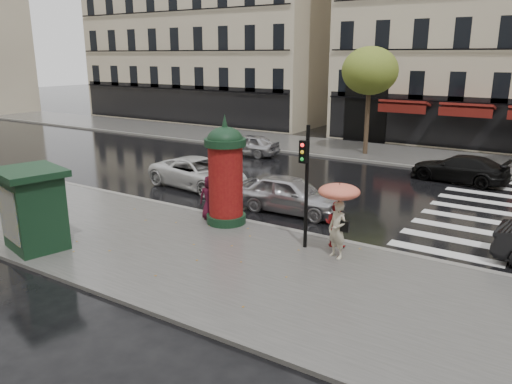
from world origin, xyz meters
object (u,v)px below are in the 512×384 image
Objects in this scene: traffic_light at (306,175)px; car_black at (459,169)px; woman_red at (335,224)px; morris_column at (225,172)px; car_silver at (290,194)px; newsstand at (33,208)px; car_white at (199,173)px; woman_umbrella at (339,208)px; man_burgundy at (210,198)px; car_far_silver at (248,145)px.

car_black is (2.28, 12.30, -1.85)m from traffic_light.
morris_column is at bearing 0.15° from woman_red.
car_silver is at bearing -40.58° from woman_red.
car_white is (-0.63, 9.03, -0.74)m from newsstand.
woman_red is 4.18m from car_silver.
man_burgundy is (-5.54, 0.84, -0.74)m from woman_umbrella.
car_black is (4.67, 8.89, -0.08)m from car_silver.
car_far_silver reaches higher than car_black.
woman_umbrella is 5.16m from car_silver.
woman_red is 0.38× the size of car_far_silver.
car_black is at bearing 85.11° from woman_umbrella.
woman_red is at bearing 39.38° from car_far_silver.
car_black is at bearing -45.35° from car_white.
morris_column reaches higher than man_burgundy.
woman_red is 0.34× the size of car_silver.
morris_column is (0.74, 0.00, 1.08)m from man_burgundy.
woman_umbrella is 9.60m from newsstand.
newsstand is 0.56× the size of car_black.
car_silver is (4.89, 8.03, -0.70)m from newsstand.
man_burgundy is 0.42× the size of car_far_silver.
morris_column is (-4.37, 0.00, 1.17)m from woman_red.
morris_column is at bearing 55.16° from newsstand.
car_far_silver is (-5.98, 11.57, -0.29)m from man_burgundy.
traffic_light reaches higher than car_white.
woman_red is 9.67m from newsstand.
man_burgundy is 0.36× the size of car_black.
man_burgundy is at bearing 142.58° from car_silver.
man_burgundy is at bearing 180.00° from morris_column.
traffic_light is (-0.78, -0.68, 1.65)m from woman_red.
car_white reaches higher than car_far_silver.
woman_umbrella is 5.65m from man_burgundy.
traffic_light reaches higher than car_black.
woman_umbrella is 0.60× the size of morris_column.
morris_column is at bearing 156.08° from man_burgundy.
car_black is at bearing 63.20° from morris_column.
car_silver is at bearing -21.15° from car_black.
man_burgundy is 0.65× the size of newsstand.
car_far_silver is (-3.03, 16.87, -0.78)m from newsstand.
traffic_light is at bearing 35.68° from car_far_silver.
car_far_silver is (-10.31, 12.24, -1.85)m from traffic_light.
newsstand is 0.59× the size of car_silver.
newsstand is at bearing -169.16° from car_white.
car_black is 12.59m from car_far_silver.
newsstand is (-8.50, -4.46, -0.25)m from woman_umbrella.
car_white is at bearing 93.97° from newsstand.
man_burgundy is at bearing -129.24° from car_white.
woman_umbrella reaches higher than car_silver.
car_silver reaches higher than car_far_silver.
man_burgundy is at bearing -23.06° from car_black.
woman_red is 0.32× the size of car_black.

